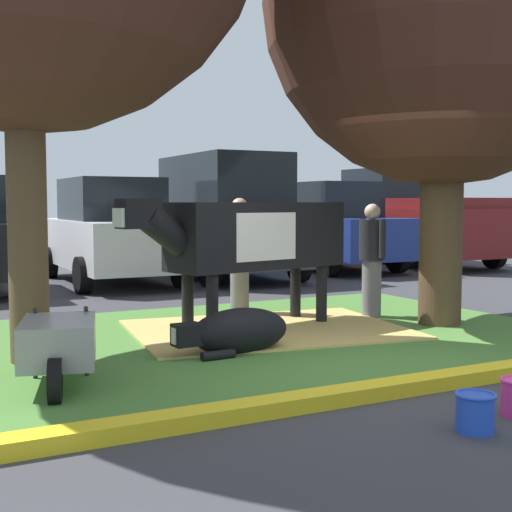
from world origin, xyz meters
The scene contains 15 objects.
ground_plane centered at (0.00, 0.00, 0.00)m, with size 80.00×80.00×0.00m, color #38383D.
grass_island centered at (-0.34, 1.75, 0.01)m, with size 7.41×5.08×0.02m, color #477A33.
curb_yellow centered at (-0.34, -0.94, 0.06)m, with size 8.61×0.24×0.12m, color yellow.
hay_bedding centered at (0.01, 2.01, 0.03)m, with size 3.20×2.40×0.04m, color tan.
shade_tree_right centered at (2.16, 1.40, 4.01)m, with size 4.53×4.53×6.29m.
cow_holstein centered at (-0.13, 2.19, 1.15)m, with size 3.10×1.15×1.60m.
calf_lying centered at (-0.88, 1.04, 0.24)m, with size 1.31×0.53×0.48m.
person_handler centered at (0.29, 3.33, 0.87)m, with size 0.46×0.34×1.62m.
person_visitor_near centered at (1.74, 2.26, 0.82)m, with size 0.34×0.53×1.54m.
wheelbarrow centered at (-2.80, 0.54, 0.39)m, with size 0.89×1.61×0.63m.
bucket_blue centered at (-0.55, -1.93, 0.14)m, with size 0.29×0.29×0.27m.
hatchback_white centered at (-0.14, 8.05, 0.98)m, with size 2.07×4.42×2.02m.
suv_dark_grey centered at (2.20, 7.92, 1.27)m, with size 2.17×4.63×2.52m.
sedan_blue centered at (5.12, 8.38, 0.98)m, with size 2.07×4.42×2.02m.
pickup_truck_maroon centered at (7.71, 8.58, 1.11)m, with size 2.28×5.43×2.42m.
Camera 1 is at (-4.08, -5.43, 1.57)m, focal length 49.88 mm.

